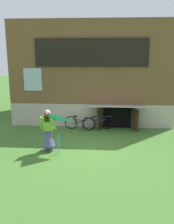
{
  "coord_description": "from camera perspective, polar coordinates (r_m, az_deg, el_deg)",
  "views": [
    {
      "loc": [
        0.69,
        -9.09,
        3.72
      ],
      "look_at": [
        -0.06,
        1.11,
        1.24
      ],
      "focal_mm": 39.97,
      "sensor_mm": 36.0,
      "label": 1
    }
  ],
  "objects": [
    {
      "name": "bicycle_blue",
      "position": [
        12.15,
        2.61,
        -2.52
      ],
      "size": [
        1.46,
        0.53,
        0.7
      ],
      "rotation": [
        0.0,
        0.0,
        0.32
      ],
      "color": "black",
      "rests_on": "ground_plane"
    },
    {
      "name": "bicycle_black",
      "position": [
        12.16,
        -1.73,
        -2.52
      ],
      "size": [
        1.5,
        0.29,
        0.69
      ],
      "rotation": [
        0.0,
        0.0,
        -0.17
      ],
      "color": "black",
      "rests_on": "ground_plane"
    },
    {
      "name": "kite",
      "position": [
        8.87,
        -8.03,
        -2.76
      ],
      "size": [
        0.94,
        1.01,
        1.47
      ],
      "color": "#2DB2CC",
      "rests_on": "ground_plane"
    },
    {
      "name": "person",
      "position": [
        9.6,
        -8.87,
        -4.96
      ],
      "size": [
        0.61,
        0.52,
        1.63
      ],
      "rotation": [
        0.0,
        0.0,
        0.01
      ],
      "color": "#474C75",
      "rests_on": "ground_plane"
    },
    {
      "name": "log_house",
      "position": [
        14.55,
        1.51,
        9.29
      ],
      "size": [
        8.21,
        5.92,
        5.24
      ],
      "color": "#ADA393",
      "rests_on": "ground_plane"
    },
    {
      "name": "ground_plane",
      "position": [
        9.85,
        -0.12,
        -8.56
      ],
      "size": [
        60.0,
        60.0,
        0.0
      ],
      "primitive_type": "plane",
      "color": "#3D6B28"
    }
  ]
}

